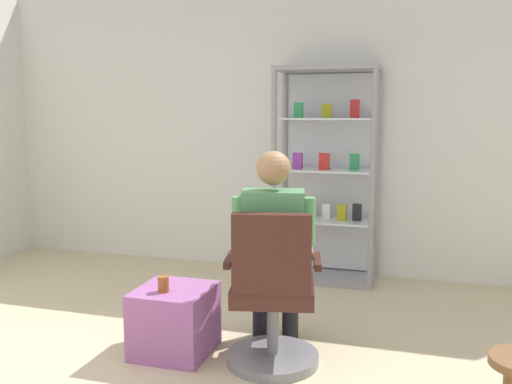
{
  "coord_description": "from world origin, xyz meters",
  "views": [
    {
      "loc": [
        1.21,
        -2.16,
        1.51
      ],
      "look_at": [
        0.2,
        1.22,
        1.0
      ],
      "focal_mm": 38.97,
      "sensor_mm": 36.0,
      "label": 1
    }
  ],
  "objects_px": {
    "office_chair": "(273,304)",
    "seated_shopkeeper": "(274,244)",
    "tea_glass": "(163,284)",
    "display_cabinet_main": "(327,174)",
    "storage_crate": "(175,320)"
  },
  "relations": [
    {
      "from": "office_chair",
      "to": "seated_shopkeeper",
      "type": "distance_m",
      "value": 0.36
    },
    {
      "from": "office_chair",
      "to": "tea_glass",
      "type": "distance_m",
      "value": 0.68
    },
    {
      "from": "tea_glass",
      "to": "display_cabinet_main",
      "type": "bearing_deg",
      "value": 70.93
    },
    {
      "from": "storage_crate",
      "to": "tea_glass",
      "type": "relative_size",
      "value": 4.8
    },
    {
      "from": "office_chair",
      "to": "storage_crate",
      "type": "relative_size",
      "value": 2.04
    },
    {
      "from": "display_cabinet_main",
      "to": "office_chair",
      "type": "bearing_deg",
      "value": -89.88
    },
    {
      "from": "office_chair",
      "to": "tea_glass",
      "type": "relative_size",
      "value": 9.8
    },
    {
      "from": "storage_crate",
      "to": "tea_glass",
      "type": "xyz_separation_m",
      "value": [
        -0.03,
        -0.08,
        0.26
      ]
    },
    {
      "from": "seated_shopkeeper",
      "to": "tea_glass",
      "type": "height_order",
      "value": "seated_shopkeeper"
    },
    {
      "from": "office_chair",
      "to": "storage_crate",
      "type": "bearing_deg",
      "value": 177.86
    },
    {
      "from": "display_cabinet_main",
      "to": "tea_glass",
      "type": "bearing_deg",
      "value": -109.07
    },
    {
      "from": "display_cabinet_main",
      "to": "office_chair",
      "type": "distance_m",
      "value": 1.98
    },
    {
      "from": "tea_glass",
      "to": "office_chair",
      "type": "bearing_deg",
      "value": 4.56
    },
    {
      "from": "seated_shopkeeper",
      "to": "storage_crate",
      "type": "distance_m",
      "value": 0.8
    },
    {
      "from": "office_chair",
      "to": "storage_crate",
      "type": "height_order",
      "value": "office_chair"
    }
  ]
}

